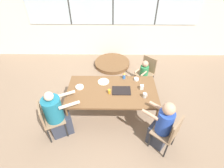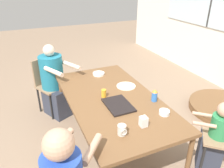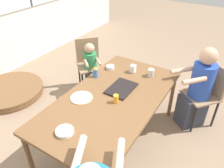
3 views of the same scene
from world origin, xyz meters
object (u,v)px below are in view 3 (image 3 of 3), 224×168
(chair_for_toddler, at_px, (89,60))
(sippy_cup, at_px, (95,71))
(chair_for_man_blue_shirt, at_px, (207,90))
(person_man_blue_shirt, at_px, (197,92))
(person_toddler, at_px, (91,71))
(milk_carton_small, at_px, (133,69))
(folded_table_stack, at_px, (10,91))
(coffee_mug, at_px, (151,73))
(bowl_white_shallow, at_px, (65,131))
(bowl_cereal, at_px, (110,67))
(juice_glass, at_px, (116,99))

(chair_for_toddler, xyz_separation_m, sippy_cup, (-0.63, -0.60, 0.27))
(chair_for_man_blue_shirt, height_order, person_man_blue_shirt, person_man_blue_shirt)
(person_toddler, height_order, milk_carton_small, person_toddler)
(person_toddler, xyz_separation_m, folded_table_stack, (-0.81, 1.15, -0.35))
(coffee_mug, distance_m, bowl_white_shallow, 1.38)
(milk_carton_small, bearing_deg, bowl_cereal, 105.43)
(chair_for_man_blue_shirt, xyz_separation_m, bowl_cereal, (-0.50, 1.23, 0.22))
(coffee_mug, height_order, milk_carton_small, milk_carton_small)
(milk_carton_small, bearing_deg, chair_for_man_blue_shirt, -66.08)
(coffee_mug, relative_size, bowl_white_shallow, 0.58)
(chair_for_man_blue_shirt, bearing_deg, sippy_cup, 70.92)
(person_toddler, distance_m, milk_carton_small, 0.93)
(juice_glass, height_order, bowl_cereal, juice_glass)
(chair_for_man_blue_shirt, height_order, folded_table_stack, chair_for_man_blue_shirt)
(chair_for_man_blue_shirt, relative_size, person_toddler, 1.01)
(bowl_cereal, bearing_deg, coffee_mug, -78.07)
(person_man_blue_shirt, distance_m, juice_glass, 1.21)
(person_toddler, height_order, bowl_cereal, person_toddler)
(chair_for_toddler, distance_m, milk_carton_small, 1.02)
(chair_for_man_blue_shirt, xyz_separation_m, coffee_mug, (-0.38, 0.68, 0.25))
(sippy_cup, xyz_separation_m, milk_carton_small, (0.36, -0.36, -0.03))
(person_man_blue_shirt, height_order, bowl_white_shallow, person_man_blue_shirt)
(person_toddler, distance_m, juice_glass, 1.35)
(person_man_blue_shirt, height_order, person_toddler, person_man_blue_shirt)
(milk_carton_small, distance_m, folded_table_stack, 2.21)
(juice_glass, relative_size, bowl_cereal, 0.87)
(chair_for_toddler, relative_size, person_toddler, 1.01)
(sippy_cup, height_order, milk_carton_small, sippy_cup)
(coffee_mug, bearing_deg, milk_carton_small, 97.44)
(coffee_mug, bearing_deg, sippy_cup, 122.93)
(sippy_cup, bearing_deg, bowl_white_shallow, -160.98)
(chair_for_man_blue_shirt, relative_size, sippy_cup, 5.90)
(milk_carton_small, xyz_separation_m, bowl_white_shallow, (-1.32, 0.03, -0.03))
(bowl_white_shallow, bearing_deg, coffee_mug, -11.50)
(person_man_blue_shirt, height_order, folded_table_stack, person_man_blue_shirt)
(juice_glass, xyz_separation_m, bowl_white_shallow, (-0.64, 0.17, -0.03))
(chair_for_toddler, xyz_separation_m, person_man_blue_shirt, (0.01, -1.78, 0.00))
(coffee_mug, bearing_deg, person_man_blue_shirt, -66.22)
(coffee_mug, height_order, folded_table_stack, coffee_mug)
(milk_carton_small, bearing_deg, coffee_mug, -82.56)
(bowl_white_shallow, distance_m, bowl_cereal, 1.26)
(sippy_cup, bearing_deg, person_toddler, 42.10)
(milk_carton_small, bearing_deg, bowl_white_shallow, 178.70)
(sippy_cup, relative_size, juice_glass, 1.57)
(chair_for_man_blue_shirt, height_order, juice_glass, chair_for_man_blue_shirt)
(milk_carton_small, bearing_deg, sippy_cup, 134.97)
(bowl_white_shallow, bearing_deg, folded_table_stack, 70.99)
(coffee_mug, bearing_deg, juice_glass, 171.66)
(juice_glass, distance_m, milk_carton_small, 0.69)
(chair_for_toddler, bearing_deg, milk_carton_small, 115.65)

